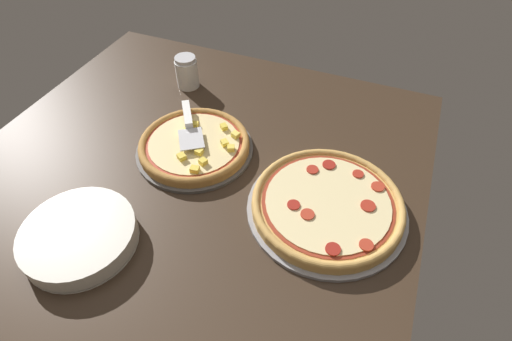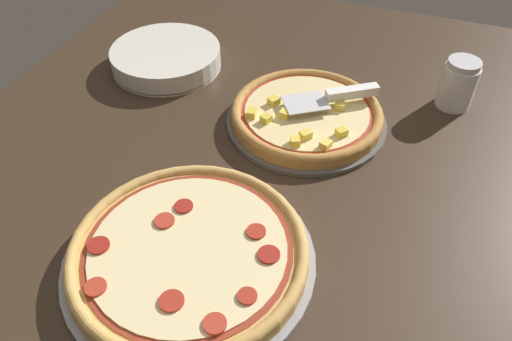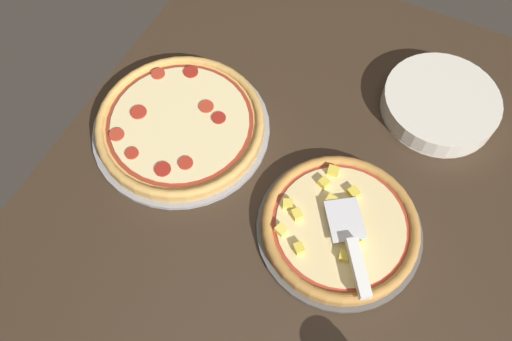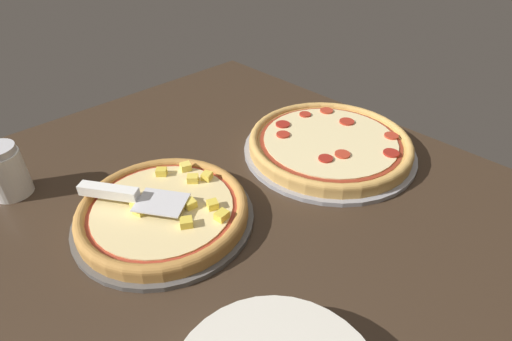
# 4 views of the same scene
# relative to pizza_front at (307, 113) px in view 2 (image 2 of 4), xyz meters

# --- Properties ---
(ground_plane) EXTENTS (1.21, 1.24, 0.04)m
(ground_plane) POSITION_rel_pizza_front_xyz_m (0.07, 0.02, -0.04)
(ground_plane) COLOR #38281C
(pizza_pan_front) EXTENTS (0.33, 0.33, 0.01)m
(pizza_pan_front) POSITION_rel_pizza_front_xyz_m (-0.00, -0.00, -0.02)
(pizza_pan_front) COLOR #565451
(pizza_pan_front) RESTS_ON ground_plane
(pizza_front) EXTENTS (0.31, 0.31, 0.04)m
(pizza_front) POSITION_rel_pizza_front_xyz_m (0.00, 0.00, 0.00)
(pizza_front) COLOR #B77F3D
(pizza_front) RESTS_ON pizza_pan_front
(pizza_pan_back) EXTENTS (0.40, 0.40, 0.01)m
(pizza_pan_back) POSITION_rel_pizza_front_xyz_m (0.07, 0.41, -0.02)
(pizza_pan_back) COLOR #939399
(pizza_pan_back) RESTS_ON ground_plane
(pizza_back) EXTENTS (0.37, 0.37, 0.03)m
(pizza_back) POSITION_rel_pizza_front_xyz_m (0.07, 0.41, 0.00)
(pizza_back) COLOR tan
(pizza_back) RESTS_ON pizza_pan_back
(serving_spatula) EXTENTS (0.19, 0.15, 0.02)m
(serving_spatula) POSITION_rel_pizza_front_xyz_m (-0.06, -0.05, 0.03)
(serving_spatula) COLOR silver
(serving_spatula) RESTS_ON pizza_front
(plate_stack) EXTENTS (0.26, 0.26, 0.05)m
(plate_stack) POSITION_rel_pizza_front_xyz_m (0.38, -0.10, -0.00)
(plate_stack) COLOR silver
(plate_stack) RESTS_ON ground_plane
(parmesan_shaker) EXTENTS (0.07, 0.07, 0.11)m
(parmesan_shaker) POSITION_rel_pizza_front_xyz_m (-0.28, -0.17, 0.03)
(parmesan_shaker) COLOR white
(parmesan_shaker) RESTS_ON ground_plane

